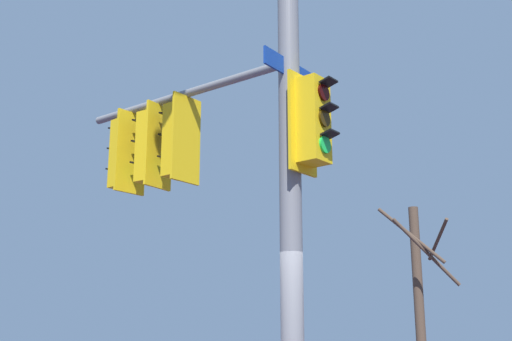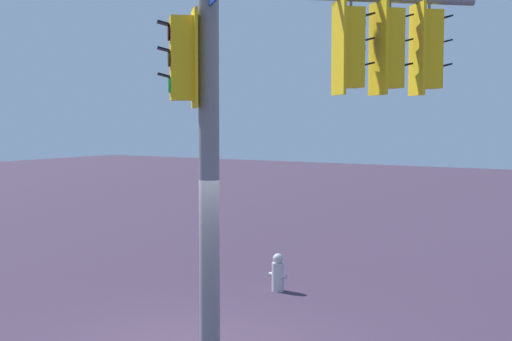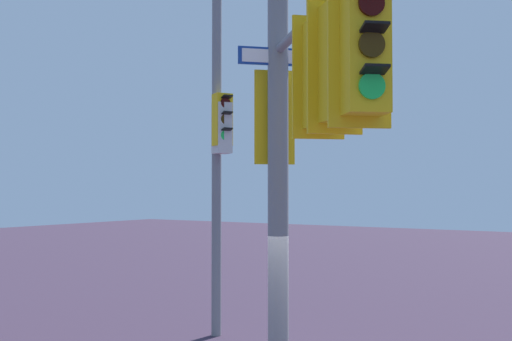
% 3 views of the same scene
% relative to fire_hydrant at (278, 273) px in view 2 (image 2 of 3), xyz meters
% --- Properties ---
extents(main_signal_pole_assembly, '(4.89, 3.28, 9.08)m').
position_rel_fire_hydrant_xyz_m(main_signal_pole_assembly, '(-1.78, 3.26, 4.29)').
color(main_signal_pole_assembly, slate).
rests_on(main_signal_pole_assembly, ground).
extents(fire_hydrant, '(0.38, 0.24, 0.73)m').
position_rel_fire_hydrant_xyz_m(fire_hydrant, '(0.00, 0.00, 0.00)').
color(fire_hydrant, '#B2B2B7').
rests_on(fire_hydrant, ground).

